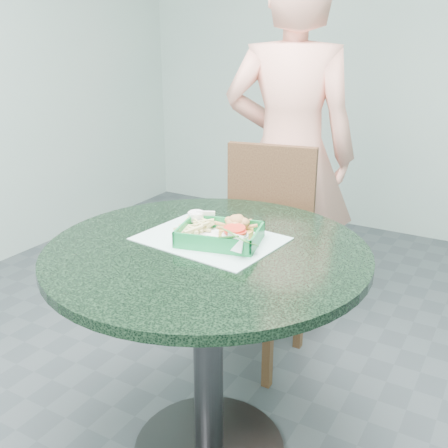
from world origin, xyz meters
The scene contains 10 objects.
wall_back centered at (0.00, 2.50, 1.40)m, with size 4.00×0.04×2.80m, color silver.
cafe_table centered at (0.00, 0.00, 0.58)m, with size 0.98×0.98×0.75m.
dining_chair centered at (-0.15, 0.67, 0.53)m, with size 0.39×0.39×0.93m.
diner_person centered at (-0.16, 0.99, 0.93)m, with size 0.68×0.45×1.87m, color #F5A38C.
placemat centered at (-0.02, 0.06, 0.75)m, with size 0.42×0.31×0.00m, color #ABD2CC.
food_basket centered at (0.02, 0.05, 0.77)m, with size 0.24×0.18×0.05m.
crab_sandwich centered at (0.06, 0.08, 0.80)m, with size 0.11×0.11×0.07m.
fries_pile centered at (-0.08, 0.09, 0.79)m, with size 0.11×0.12×0.04m, color #D0C57D, non-canonical shape.
sauce_ramekin centered at (-0.09, 0.13, 0.80)m, with size 0.05×0.05×0.03m.
garnish_cup centered at (0.08, 0.02, 0.79)m, with size 0.12×0.11×0.05m.
Camera 1 is at (0.77, -1.23, 1.38)m, focal length 42.00 mm.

